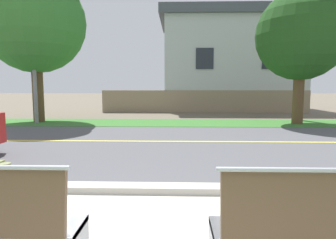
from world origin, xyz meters
TOP-DOWN VIEW (x-y plane):
  - ground_plane at (0.00, 8.00)m, footprint 140.00×140.00m
  - curb_edge at (0.00, 2.35)m, footprint 44.00×0.30m
  - street_asphalt at (0.00, 6.50)m, footprint 52.00×8.00m
  - road_centre_line at (0.00, 6.50)m, footprint 48.00×0.14m
  - far_verge_grass at (0.00, 11.06)m, footprint 48.00×2.80m
  - streetlamp at (-5.93, 10.84)m, footprint 0.24×2.10m
  - shade_tree_far_left at (-5.95, 11.14)m, footprint 4.46×4.46m
  - shade_tree_left at (5.59, 10.77)m, footprint 3.77×3.77m
  - garden_wall at (2.00, 16.59)m, footprint 13.00×0.36m
  - house_across_street at (4.00, 19.79)m, footprint 9.83×6.91m

SIDE VIEW (x-z plane):
  - ground_plane at x=0.00m, z-range 0.00..0.00m
  - street_asphalt at x=0.00m, z-range 0.00..0.01m
  - far_verge_grass at x=0.00m, z-range 0.00..0.02m
  - road_centre_line at x=0.00m, z-range 0.01..0.01m
  - curb_edge at x=0.00m, z-range 0.00..0.11m
  - garden_wall at x=2.00m, z-range 0.00..1.40m
  - house_across_street at x=4.00m, z-range 0.04..6.77m
  - shade_tree_left at x=5.59m, z-range 0.93..7.15m
  - streetlamp at x=-5.93m, z-range 0.52..8.21m
  - shade_tree_far_left at x=-5.95m, z-range 1.10..8.46m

